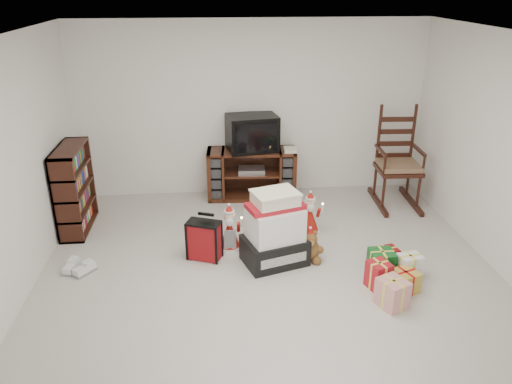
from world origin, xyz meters
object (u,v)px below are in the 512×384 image
Objects in this scene: tv_stand at (252,174)px; rocking_chair at (396,170)px; crt_television at (252,133)px; mrs_claus_figurine at (230,232)px; bookshelf at (75,190)px; santa_figurine at (310,217)px; red_suitcase at (204,240)px; teddy_bear at (309,247)px; sneaker_pair at (78,268)px; gift_pile at (275,233)px; gift_cluster at (392,273)px.

rocking_chair reaches higher than tv_stand.
mrs_claus_figurine is at bearing -114.03° from crt_television.
bookshelf reaches higher than santa_figurine.
rocking_chair reaches higher than bookshelf.
red_suitcase is at bearing -108.28° from tv_stand.
teddy_bear is 0.65× the size of mrs_claus_figurine.
santa_figurine is at bearing 42.85° from red_suitcase.
red_suitcase is at bearing -121.23° from crt_television.
red_suitcase is 0.37m from mrs_claus_figurine.
santa_figurine is 2.79m from sneaker_pair.
gift_pile is at bearing 10.44° from red_suitcase.
tv_stand is 2.44m from bookshelf.
sneaker_pair is at bearing -152.20° from red_suitcase.
rocking_chair is 1.90× the size of crt_television.
tv_stand is 2.31× the size of santa_figurine.
gift_pile is 1.48× the size of mrs_claus_figurine.
gift_cluster is at bearing -34.20° from teddy_bear.
sneaker_pair is (-1.68, -0.37, -0.17)m from mrs_claus_figurine.
rocking_chair reaches higher than gift_pile.
sneaker_pair is at bearing -165.73° from santa_figurine.
mrs_claus_figurine reaches higher than teddy_bear.
bookshelf is at bearing -157.71° from tv_stand.
bookshelf is at bearing 159.29° from mrs_claus_figurine.
bookshelf is 3.95m from gift_cluster.
rocking_chair is 4.39m from sneaker_pair.
crt_television reaches higher than bookshelf.
santa_figurine is (0.63, -1.20, -0.15)m from tv_stand.
teddy_bear is at bearing -132.41° from rocking_chair.
santa_figurine is (-1.39, -0.84, -0.28)m from rocking_chair.
gift_pile is 1.12× the size of crt_television.
rocking_chair is at bearing -19.51° from crt_television.
red_suitcase is 2.00m from crt_television.
mrs_claus_figurine is at bearing -162.93° from santa_figurine.
red_suitcase is at bearing 173.09° from teddy_bear.
red_suitcase is 1.47× the size of sneaker_pair.
tv_stand is at bearing 65.95° from sneaker_pair.
mrs_claus_figurine is (-0.49, 0.36, -0.15)m from gift_pile.
bookshelf is 1.13× the size of gift_cluster.
santa_figurine is at bearing -71.99° from crt_television.
crt_television reaches higher than santa_figurine.
crt_television is at bearing 117.29° from santa_figurine.
bookshelf is at bearing 171.05° from red_suitcase.
sneaker_pair is at bearing -167.46° from mrs_claus_figurine.
tv_stand is 1.34× the size of gift_cluster.
teddy_bear is at bearing 24.11° from sneaker_pair.
mrs_claus_figurine is (-0.39, -1.51, -0.14)m from tv_stand.
rocking_chair is 3.88× the size of teddy_bear.
teddy_bear is at bearing -21.83° from mrs_claus_figurine.
bookshelf is 2.49m from crt_television.
gift_cluster is (0.65, -1.20, -0.10)m from santa_figurine.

